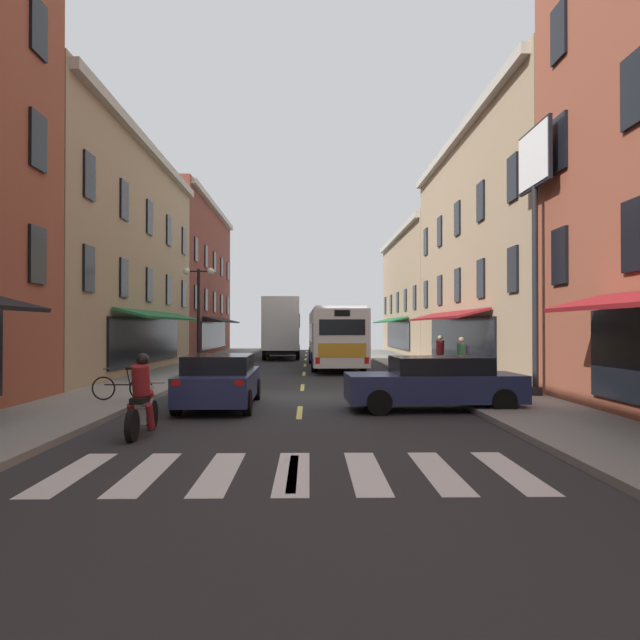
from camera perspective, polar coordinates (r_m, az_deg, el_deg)
name	(u,v)px	position (r m, az deg, el deg)	size (l,w,h in m)	color
ground_plane	(301,398)	(19.39, -1.74, -7.29)	(34.80, 80.00, 0.10)	#28282B
lane_centre_dashes	(301,398)	(19.13, -1.75, -7.21)	(0.14, 73.90, 0.01)	#DBCC4C
crosswalk_near	(293,472)	(9.51, -2.54, -13.92)	(7.10, 2.80, 0.01)	silver
sidewalk_left	(112,395)	(20.32, -18.73, -6.61)	(3.00, 80.00, 0.14)	gray
sidewalk_right	(489,394)	(20.18, 15.38, -6.66)	(3.00, 80.00, 0.14)	gray
billboard_sign	(535,193)	(19.96, 19.32, 11.07)	(0.40, 2.50, 8.08)	black
transit_bus	(335,337)	(32.98, 1.37, -1.57)	(2.78, 11.41, 3.17)	white
box_truck	(282,328)	(42.37, -3.56, -0.74)	(2.59, 7.87, 4.15)	#B21E19
sedan_near	(284,345)	(50.86, -3.35, -2.31)	(1.99, 4.73, 1.43)	black
sedan_mid	(435,383)	(16.53, 10.62, -5.74)	(4.63, 2.16, 1.40)	navy
sedan_far	(220,380)	(17.02, -9.27, -5.55)	(2.03, 4.71, 1.44)	navy
motorcycle_rider	(142,401)	(12.94, -16.17, -7.19)	(0.62, 2.07, 1.66)	black
bicycle_near	(122,387)	(18.15, -17.87, -5.96)	(1.71, 0.48, 0.91)	black
pedestrian_near	(462,357)	(24.56, 13.04, -3.37)	(0.52, 0.46, 1.66)	maroon
pedestrian_mid	(440,353)	(28.36, 11.10, -3.04)	(0.36, 0.36, 1.68)	black
street_lamp_twin	(198,314)	(28.30, -11.22, 0.55)	(1.42, 0.32, 4.74)	black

